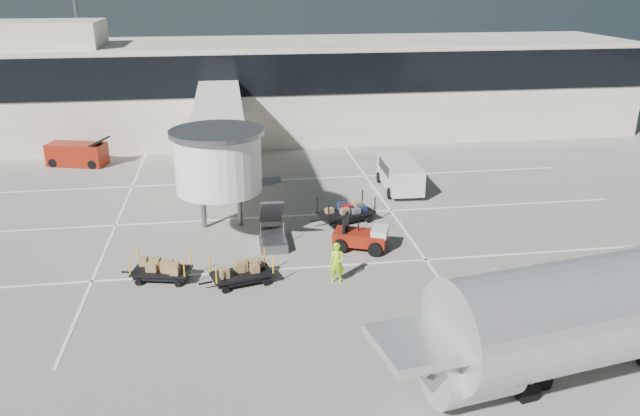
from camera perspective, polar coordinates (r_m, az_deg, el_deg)
The scene contains 11 objects.
ground at distance 28.54m, azimuth -0.75°, elevation -7.21°, with size 140.00×140.00×0.00m, color #9D988D.
lane_markings at distance 36.95m, azimuth -3.72°, elevation -0.59°, with size 40.00×30.00×0.02m.
terminal at distance 55.83m, azimuth -5.34°, elevation 10.93°, with size 64.00×12.11×15.20m.
jet_bridge at distance 38.39m, azimuth -9.19°, elevation 6.68°, with size 5.70×20.40×6.03m.
baggage_tug at distance 32.13m, azimuth 3.84°, elevation -2.68°, with size 3.01×2.56×1.79m.
suitcase_cart at distance 35.58m, azimuth 2.38°, elevation -0.49°, with size 3.90×2.47×1.50m.
box_cart_near at distance 28.82m, azimuth -7.17°, elevation -5.92°, with size 3.44×2.00×1.32m.
box_cart_far at distance 29.75m, azimuth -14.12°, elevation -5.58°, with size 3.31×1.86×1.27m.
ground_worker at distance 28.52m, azimuth 1.56°, elevation -5.04°, with size 0.71×0.47×1.95m, color #A1E117.
minivan at distance 41.31m, azimuth 7.26°, elevation 3.26°, with size 2.41×5.17×1.93m.
belt_loader at distance 49.81m, azimuth -21.29°, elevation 4.59°, with size 4.78×2.88×2.17m.
Camera 1 is at (-3.34, -25.06, 13.24)m, focal length 35.00 mm.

